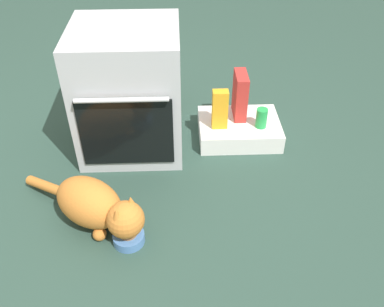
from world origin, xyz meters
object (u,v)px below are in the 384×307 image
Objects in this scene: soda_can at (262,118)px; oven at (129,91)px; juice_carton at (220,109)px; cat at (96,205)px; pantry_cabinet at (239,129)px; cereal_box at (240,95)px; food_bowl at (129,237)px.

oven is at bearing 178.50° from soda_can.
cat is at bearing -134.81° from juice_carton.
cereal_box reaches higher than pantry_cabinet.
cereal_box reaches higher than soda_can.
soda_can is (0.76, -0.02, -0.19)m from oven.
juice_carton is (-0.25, 0.01, 0.06)m from soda_can.
food_bowl is at bearing -134.65° from soda_can.
soda_can is 0.25m from juice_carton.
soda_can is at bearing 45.35° from food_bowl.
food_bowl is 0.21m from cat.
juice_carton is (-0.13, -0.12, -0.02)m from cereal_box.
cat reaches higher than soda_can.
juice_carton is at bearing 80.73° from cat.
pantry_cabinet is at bearing -91.35° from cereal_box.
soda_can is at bearing -2.39° from juice_carton.
cat is 0.91m from juice_carton.
oven reaches higher than juice_carton.
juice_carton is at bearing -1.07° from oven.
juice_carton is at bearing -159.56° from pantry_cabinet.
oven reaches higher than cereal_box.
juice_carton is (0.49, 0.75, 0.20)m from food_bowl.
cat is at bearing -135.33° from cereal_box.
cereal_box is 1.17× the size of juice_carton.
pantry_cabinet is at bearing 3.45° from oven.
food_bowl is 1.09m from cereal_box.
cat is (-0.15, 0.11, 0.10)m from food_bowl.
juice_carton reaches higher than food_bowl.
soda_can is at bearing -26.47° from pantry_cabinet.
soda_can is at bearing 71.08° from cat.
cereal_box is at bearing 9.56° from oven.
cat is 5.48× the size of soda_can.
cereal_box is at bearing 132.10° from soda_can.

